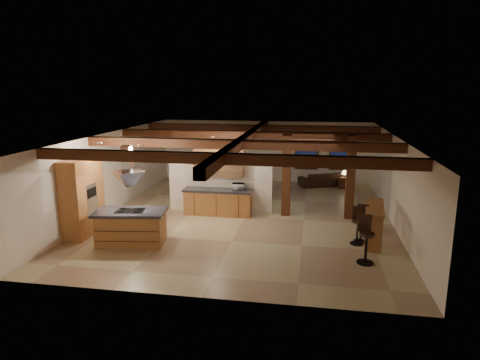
{
  "coord_description": "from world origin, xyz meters",
  "views": [
    {
      "loc": [
        2.28,
        -14.33,
        4.55
      ],
      "look_at": [
        -0.27,
        0.5,
        1.22
      ],
      "focal_mm": 32.0,
      "sensor_mm": 36.0,
      "label": 1
    }
  ],
  "objects_px": {
    "dining_table": "(242,192)",
    "sofa": "(322,179)",
    "kitchen_island": "(131,227)",
    "bar_counter": "(374,217)"
  },
  "relations": [
    {
      "from": "bar_counter",
      "to": "sofa",
      "type": "bearing_deg",
      "value": 101.17
    },
    {
      "from": "dining_table",
      "to": "sofa",
      "type": "distance_m",
      "value": 4.43
    },
    {
      "from": "sofa",
      "to": "bar_counter",
      "type": "bearing_deg",
      "value": 76.63
    },
    {
      "from": "sofa",
      "to": "bar_counter",
      "type": "relative_size",
      "value": 1.0
    },
    {
      "from": "kitchen_island",
      "to": "sofa",
      "type": "xyz_separation_m",
      "value": [
        5.64,
        8.51,
        -0.2
      ]
    },
    {
      "from": "dining_table",
      "to": "kitchen_island",
      "type": "bearing_deg",
      "value": -92.77
    },
    {
      "from": "dining_table",
      "to": "sofa",
      "type": "relative_size",
      "value": 0.85
    },
    {
      "from": "dining_table",
      "to": "bar_counter",
      "type": "relative_size",
      "value": 0.85
    },
    {
      "from": "kitchen_island",
      "to": "bar_counter",
      "type": "xyz_separation_m",
      "value": [
        7.04,
        1.43,
        0.22
      ]
    },
    {
      "from": "kitchen_island",
      "to": "sofa",
      "type": "distance_m",
      "value": 10.21
    }
  ]
}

